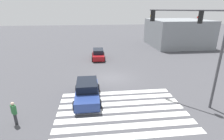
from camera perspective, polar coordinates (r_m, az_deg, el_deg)
ground_plane at (r=19.08m, az=0.00°, el=-2.63°), size 126.42×126.42×0.00m
crosswalk_markings at (r=13.43m, az=3.17°, el=-12.93°), size 9.51×6.30×0.01m
traffic_signal_mast at (r=14.28m, az=26.53°, el=9.28°), size 4.09×4.09×7.32m
car_1 at (r=14.67m, az=-8.10°, el=-6.88°), size 2.16×4.54×1.53m
car_2 at (r=26.27m, az=-4.51°, el=5.16°), size 1.98×4.26×1.43m
corner_building at (r=37.92m, az=20.42°, el=11.33°), size 10.36×10.36×5.08m
pedestrian at (r=13.15m, az=-29.31°, el=-11.91°), size 0.41×0.41×1.62m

